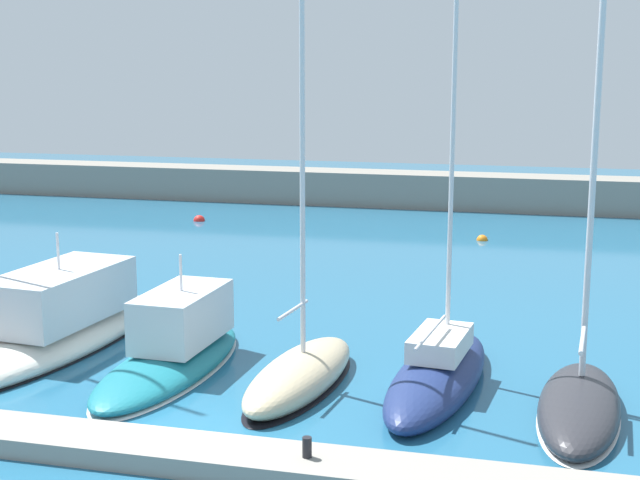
% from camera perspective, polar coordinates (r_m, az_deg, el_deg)
% --- Properties ---
extents(ground_plane, '(120.00, 120.00, 0.00)m').
position_cam_1_polar(ground_plane, '(21.84, -8.69, -12.10)').
color(ground_plane, '#236084').
extents(dock_pier, '(25.00, 1.56, 0.46)m').
position_cam_1_polar(dock_pier, '(20.64, -10.16, -12.86)').
color(dock_pier, gray).
rests_on(dock_pier, ground_plane).
extents(breakwater_seawall, '(108.00, 2.78, 2.05)m').
position_cam_1_polar(breakwater_seawall, '(55.47, 5.83, 3.17)').
color(breakwater_seawall, gray).
rests_on(breakwater_seawall, ground_plane).
extents(motorboat_ivory_second, '(4.03, 10.68, 3.83)m').
position_cam_1_polar(motorboat_ivory_second, '(29.12, -15.97, -5.02)').
color(motorboat_ivory_second, silver).
rests_on(motorboat_ivory_second, ground_plane).
extents(motorboat_teal_third, '(2.85, 7.89, 3.41)m').
position_cam_1_polar(motorboat_teal_third, '(26.23, -9.12, -6.64)').
color(motorboat_teal_third, '#19707F').
rests_on(motorboat_teal_third, ground_plane).
extents(sailboat_sand_fourth, '(2.56, 6.34, 11.44)m').
position_cam_1_polar(sailboat_sand_fourth, '(24.51, -1.26, -8.35)').
color(sailboat_sand_fourth, beige).
rests_on(sailboat_sand_fourth, ground_plane).
extents(sailboat_navy_fifth, '(2.88, 7.87, 15.75)m').
position_cam_1_polar(sailboat_navy_fifth, '(24.64, 7.42, -8.18)').
color(sailboat_navy_fifth, navy).
rests_on(sailboat_navy_fifth, ground_plane).
extents(sailboat_charcoal_sixth, '(2.37, 6.37, 11.50)m').
position_cam_1_polar(sailboat_charcoal_sixth, '(23.50, 15.94, -9.85)').
color(sailboat_charcoal_sixth, '#2D2D33').
rests_on(sailboat_charcoal_sixth, ground_plane).
extents(mooring_buoy_red, '(0.64, 0.64, 0.64)m').
position_cam_1_polar(mooring_buoy_red, '(50.59, -7.58, 1.20)').
color(mooring_buoy_red, red).
rests_on(mooring_buoy_red, ground_plane).
extents(mooring_buoy_orange, '(0.55, 0.55, 0.55)m').
position_cam_1_polar(mooring_buoy_orange, '(45.31, 10.13, -0.02)').
color(mooring_buoy_orange, orange).
rests_on(mooring_buoy_orange, ground_plane).
extents(dock_bollard, '(0.20, 0.20, 0.44)m').
position_cam_1_polar(dock_bollard, '(19.39, -0.82, -12.86)').
color(dock_bollard, black).
rests_on(dock_bollard, dock_pier).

